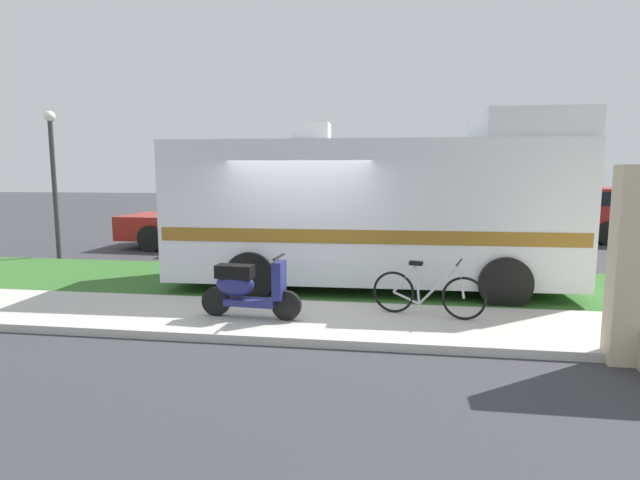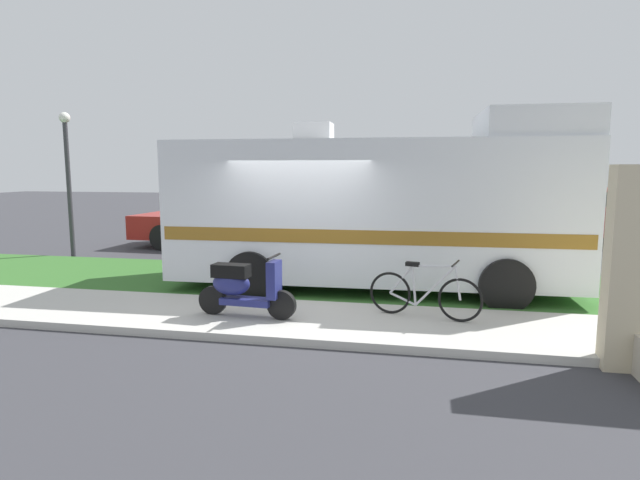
{
  "view_description": "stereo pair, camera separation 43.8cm",
  "coord_description": "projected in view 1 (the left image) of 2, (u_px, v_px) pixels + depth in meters",
  "views": [
    {
      "loc": [
        1.68,
        -8.69,
        2.34
      ],
      "look_at": [
        0.33,
        0.3,
        1.1
      ],
      "focal_mm": 29.01,
      "sensor_mm": 36.0,
      "label": 1
    },
    {
      "loc": [
        2.11,
        -8.61,
        2.34
      ],
      "look_at": [
        0.33,
        0.3,
        1.1
      ],
      "focal_mm": 29.01,
      "sensor_mm": 36.0,
      "label": 2
    }
  ],
  "objects": [
    {
      "name": "ground_plane",
      "position": [
        299.0,
        304.0,
        9.07
      ],
      "size": [
        80.0,
        80.0,
        0.0
      ],
      "primitive_type": "plane",
      "color": "#38383D"
    },
    {
      "name": "sidewalk",
      "position": [
        284.0,
        320.0,
        7.89
      ],
      "size": [
        24.0,
        2.0,
        0.12
      ],
      "color": "beige",
      "rests_on": "ground"
    },
    {
      "name": "bicycle",
      "position": [
        428.0,
        292.0,
        7.85
      ],
      "size": [
        1.68,
        0.59,
        0.88
      ],
      "color": "black",
      "rests_on": "ground"
    },
    {
      "name": "scooter",
      "position": [
        247.0,
        288.0,
        7.77
      ],
      "size": [
        1.57,
        0.5,
        0.97
      ],
      "color": "black",
      "rests_on": "ground"
    },
    {
      "name": "pickup_truck_near",
      "position": [
        238.0,
        217.0,
        15.2
      ],
      "size": [
        5.71,
        2.3,
        1.8
      ],
      "color": "maroon",
      "rests_on": "ground"
    },
    {
      "name": "pickup_truck_far",
      "position": [
        563.0,
        212.0,
        17.04
      ],
      "size": [
        5.5,
        2.28,
        1.74
      ],
      "color": "maroon",
      "rests_on": "ground"
    },
    {
      "name": "street_lamp_post",
      "position": [
        53.0,
        169.0,
        13.33
      ],
      "size": [
        0.28,
        0.28,
        3.83
      ],
      "color": "#333338",
      "rests_on": "ground"
    },
    {
      "name": "motorhome_rv",
      "position": [
        375.0,
        208.0,
        9.95
      ],
      "size": [
        7.56,
        2.74,
        3.37
      ],
      "color": "silver",
      "rests_on": "ground"
    },
    {
      "name": "grass_strip",
      "position": [
        313.0,
        283.0,
        10.54
      ],
      "size": [
        24.0,
        3.4,
        0.08
      ],
      "color": "#336628",
      "rests_on": "ground"
    }
  ]
}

